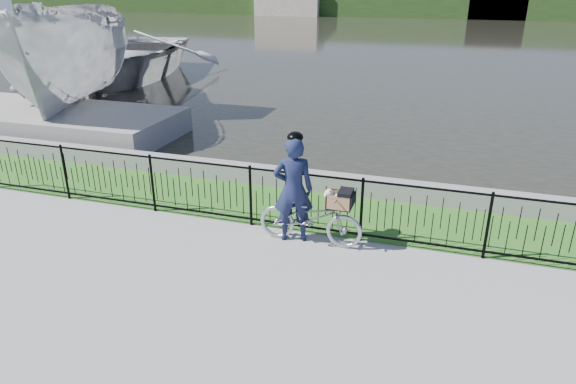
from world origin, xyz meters
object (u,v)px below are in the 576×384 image
(cyclist, at_px, (293,188))
(boat_far, at_px, (112,55))
(dock, at_px, (17,118))
(boat_near, at_px, (69,55))
(bicycle_rig, at_px, (311,217))

(cyclist, height_order, boat_far, boat_far)
(dock, relative_size, boat_far, 0.88)
(boat_near, bearing_deg, boat_far, 114.35)
(bicycle_rig, distance_m, cyclist, 0.57)
(dock, xyz_separation_m, boat_far, (-2.05, 7.77, 0.74))
(bicycle_rig, xyz_separation_m, boat_far, (-12.26, 11.98, 0.61))
(dock, relative_size, bicycle_rig, 5.64)
(boat_near, bearing_deg, cyclist, -33.54)
(boat_near, relative_size, boat_far, 0.88)
(dock, xyz_separation_m, bicycle_rig, (10.21, -4.22, 0.13))
(bicycle_rig, bearing_deg, boat_near, 147.20)
(dock, distance_m, bicycle_rig, 11.05)
(boat_far, bearing_deg, boat_near, -65.65)
(cyclist, bearing_deg, boat_near, 146.46)
(bicycle_rig, height_order, boat_far, boat_far)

